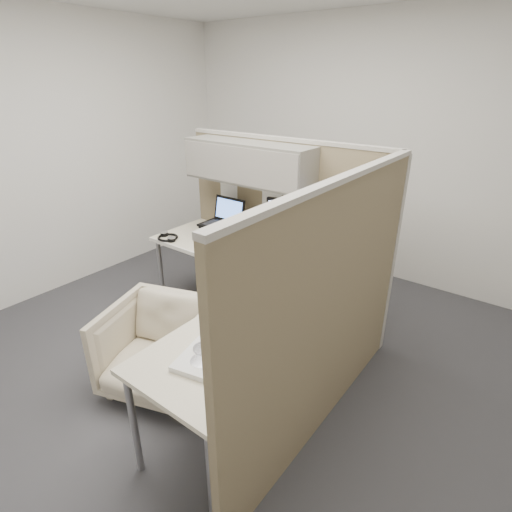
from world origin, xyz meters
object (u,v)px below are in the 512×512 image
Objects in this scene: office_chair at (158,344)px; monitor_left at (292,223)px; desk at (249,282)px; keyboard at (267,267)px.

office_chair is 1.39m from monitor_left.
monitor_left is at bearing 53.98° from office_chair.
desk is 0.63m from monitor_left.
office_chair is at bearing -117.88° from desk.
keyboard is (0.02, 0.20, 0.05)m from desk.
office_chair is at bearing -121.11° from monitor_left.
keyboard is at bearing 83.37° from desk.
monitor_left reaches higher than desk.
keyboard is at bearing -104.40° from monitor_left.
desk is 0.21m from keyboard.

